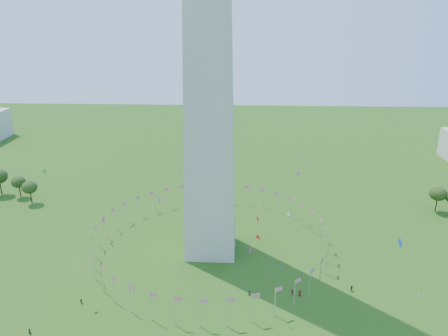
# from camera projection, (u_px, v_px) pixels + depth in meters

# --- Properties ---
(flag_ring) EXTENTS (80.24, 80.24, 9.00)m
(flag_ring) POSITION_uv_depth(u_px,v_px,m) (211.00, 238.00, 152.10)
(flag_ring) COLOR silver
(flag_ring) RESTS_ON ground
(kites_aloft) EXTENTS (111.52, 80.54, 31.28)m
(kites_aloft) POSITION_uv_depth(u_px,v_px,m) (254.00, 237.00, 123.27)
(kites_aloft) COLOR red
(kites_aloft) RESTS_ON ground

